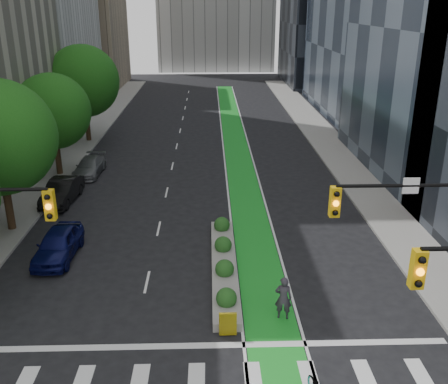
{
  "coord_description": "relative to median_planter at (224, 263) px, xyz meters",
  "views": [
    {
      "loc": [
        0.55,
        -14.75,
        12.44
      ],
      "look_at": [
        1.29,
        10.06,
        3.0
      ],
      "focal_mm": 40.0,
      "sensor_mm": 36.0,
      "label": 1
    }
  ],
  "objects": [
    {
      "name": "parked_car_left_near",
      "position": [
        -8.53,
        1.56,
        0.4
      ],
      "size": [
        1.94,
        4.55,
        1.53
      ],
      "primitive_type": "imported",
      "rotation": [
        0.0,
        0.0,
        -0.03
      ],
      "color": "#0C1048",
      "rests_on": "ground"
    },
    {
      "name": "parked_car_left_mid",
      "position": [
        -10.46,
        9.34,
        0.4
      ],
      "size": [
        1.93,
        4.77,
        1.54
      ],
      "primitive_type": "imported",
      "rotation": [
        0.0,
        0.0,
        -0.07
      ],
      "color": "black",
      "rests_on": "ground"
    },
    {
      "name": "signal_right",
      "position": [
        7.47,
        -6.57,
        4.43
      ],
      "size": [
        5.82,
        0.51,
        7.2
      ],
      "color": "black",
      "rests_on": "ground"
    },
    {
      "name": "sidewalk_right",
      "position": [
        10.6,
        17.96,
        -0.3
      ],
      "size": [
        3.6,
        90.0,
        0.15
      ],
      "primitive_type": "cube",
      "color": "gray",
      "rests_on": "ground"
    },
    {
      "name": "ground",
      "position": [
        -1.2,
        -7.04,
        -0.37
      ],
      "size": [
        160.0,
        160.0,
        0.0
      ],
      "primitive_type": "plane",
      "color": "black",
      "rests_on": "ground"
    },
    {
      "name": "sidewalk_left",
      "position": [
        -13.0,
        17.96,
        -0.3
      ],
      "size": [
        3.6,
        90.0,
        0.15
      ],
      "primitive_type": "cube",
      "color": "gray",
      "rests_on": "ground"
    },
    {
      "name": "bike_lane_paint",
      "position": [
        1.8,
        22.96,
        -0.37
      ],
      "size": [
        2.2,
        70.0,
        0.01
      ],
      "primitive_type": "cube",
      "color": "green",
      "rests_on": "ground"
    },
    {
      "name": "tree_far",
      "position": [
        -12.2,
        24.96,
        5.32
      ],
      "size": [
        6.6,
        6.6,
        9.0
      ],
      "color": "black",
      "rests_on": "ground"
    },
    {
      "name": "cyclist",
      "position": [
        2.35,
        -4.1,
        0.6
      ],
      "size": [
        0.78,
        0.58,
        1.95
      ],
      "primitive_type": "imported",
      "rotation": [
        0.0,
        0.0,
        2.98
      ],
      "color": "#332F38",
      "rests_on": "ground"
    },
    {
      "name": "median_planter",
      "position": [
        0.0,
        0.0,
        0.0
      ],
      "size": [
        1.2,
        10.26,
        1.1
      ],
      "color": "gray",
      "rests_on": "ground"
    },
    {
      "name": "tree_midfar",
      "position": [
        -12.2,
        14.96,
        4.57
      ],
      "size": [
        5.6,
        5.6,
        7.76
      ],
      "color": "black",
      "rests_on": "ground"
    },
    {
      "name": "parked_car_left_far",
      "position": [
        -9.91,
        15.04,
        0.28
      ],
      "size": [
        2.04,
        4.55,
        1.3
      ],
      "primitive_type": "imported",
      "rotation": [
        0.0,
        0.0,
        -0.05
      ],
      "color": "slate",
      "rests_on": "ground"
    }
  ]
}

